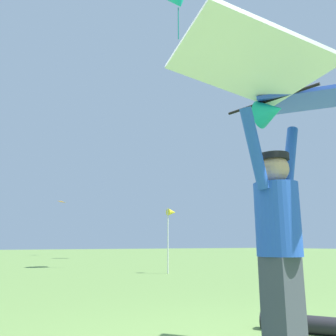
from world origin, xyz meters
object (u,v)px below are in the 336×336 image
(held_stunt_kite, at_px, (280,89))
(spare_kite_bag, at_px, (319,325))
(kite_flyer_person, at_px, (279,241))
(marker_flag, at_px, (171,217))
(distant_kite_orange_mid_right, at_px, (62,201))
(distant_kite_teal_high_left, at_px, (178,0))

(held_stunt_kite, bearing_deg, spare_kite_bag, 31.92)
(kite_flyer_person, distance_m, marker_flag, 8.76)
(distant_kite_orange_mid_right, bearing_deg, distant_kite_teal_high_left, -90.54)
(distant_kite_orange_mid_right, relative_size, distant_kite_teal_high_left, 0.24)
(distant_kite_orange_mid_right, relative_size, spare_kite_bag, 0.49)
(kite_flyer_person, bearing_deg, distant_kite_teal_high_left, 62.06)
(spare_kite_bag, relative_size, marker_flag, 0.58)
(spare_kite_bag, bearing_deg, distant_kite_teal_high_left, 67.00)
(kite_flyer_person, distance_m, spare_kite_bag, 1.61)
(kite_flyer_person, xyz_separation_m, distant_kite_teal_high_left, (4.69, 8.83, 9.95))
(distant_kite_teal_high_left, xyz_separation_m, spare_kite_bag, (-3.48, -8.19, -10.80))
(spare_kite_bag, xyz_separation_m, marker_flag, (2.54, 7.24, 1.68))
(held_stunt_kite, height_order, marker_flag, held_stunt_kite)
(spare_kite_bag, bearing_deg, distant_kite_orange_mid_right, 82.26)
(kite_flyer_person, distance_m, held_stunt_kite, 1.21)
(held_stunt_kite, relative_size, spare_kite_bag, 1.84)
(held_stunt_kite, height_order, distant_kite_orange_mid_right, distant_kite_orange_mid_right)
(kite_flyer_person, bearing_deg, distant_kite_orange_mid_right, 79.99)
(held_stunt_kite, relative_size, distant_kite_teal_high_left, 0.91)
(marker_flag, bearing_deg, distant_kite_orange_mid_right, 86.75)
(distant_kite_orange_mid_right, bearing_deg, kite_flyer_person, -100.01)
(spare_kite_bag, bearing_deg, marker_flag, 70.68)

